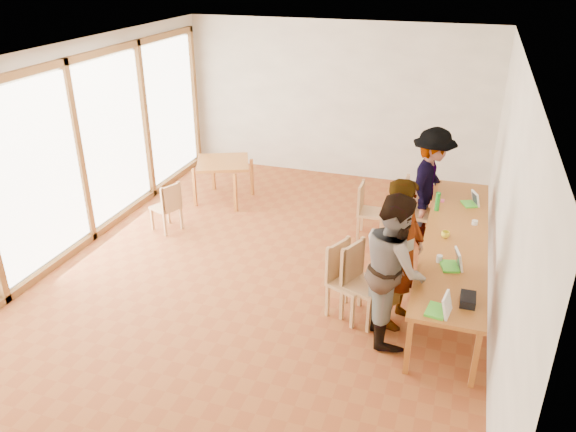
% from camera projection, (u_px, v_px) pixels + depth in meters
% --- Properties ---
extents(ground, '(8.00, 8.00, 0.00)m').
position_uv_depth(ground, '(268.00, 269.00, 8.05)').
color(ground, '#984F24').
rests_on(ground, ground).
extents(wall_back, '(6.00, 0.10, 3.00)m').
position_uv_depth(wall_back, '(337.00, 101.00, 10.84)').
color(wall_back, white).
rests_on(wall_back, ground).
extents(wall_front, '(6.00, 0.10, 3.00)m').
position_uv_depth(wall_front, '(73.00, 362.00, 3.97)').
color(wall_front, white).
rests_on(wall_front, ground).
extents(wall_right, '(0.10, 8.00, 3.00)m').
position_uv_depth(wall_right, '(507.00, 199.00, 6.57)').
color(wall_right, white).
rests_on(wall_right, ground).
extents(window_wall, '(0.10, 8.00, 3.00)m').
position_uv_depth(window_wall, '(77.00, 149.00, 8.24)').
color(window_wall, white).
rests_on(window_wall, ground).
extents(ceiling, '(6.00, 8.00, 0.04)m').
position_uv_depth(ceiling, '(264.00, 53.00, 6.76)').
color(ceiling, white).
rests_on(ceiling, wall_back).
extents(communal_table, '(0.80, 4.00, 0.75)m').
position_uv_depth(communal_table, '(455.00, 240.00, 7.35)').
color(communal_table, '#AC5D26').
rests_on(communal_table, ground).
extents(side_table, '(0.90, 0.90, 0.75)m').
position_uv_depth(side_table, '(223.00, 165.00, 9.98)').
color(side_table, '#AC5D26').
rests_on(side_table, ground).
extents(chair_near, '(0.60, 0.60, 0.52)m').
position_uv_depth(chair_near, '(359.00, 274.00, 6.78)').
color(chair_near, tan).
rests_on(chair_near, ground).
extents(chair_mid, '(0.59, 0.59, 0.51)m').
position_uv_depth(chair_mid, '(344.00, 271.00, 6.85)').
color(chair_mid, tan).
rests_on(chair_mid, ground).
extents(chair_far, '(0.42, 0.42, 0.47)m').
position_uv_depth(chair_far, '(366.00, 205.00, 8.75)').
color(chair_far, tan).
rests_on(chair_far, ground).
extents(chair_empty, '(0.49, 0.49, 0.54)m').
position_uv_depth(chair_empty, '(411.00, 204.00, 8.57)').
color(chair_empty, tan).
rests_on(chair_empty, ground).
extents(chair_spare, '(0.50, 0.50, 0.44)m').
position_uv_depth(chair_spare, '(168.00, 202.00, 8.92)').
color(chair_spare, tan).
rests_on(chair_spare, ground).
extents(person_near, '(0.58, 0.76, 1.87)m').
position_uv_depth(person_near, '(403.00, 254.00, 6.53)').
color(person_near, gray).
rests_on(person_near, ground).
extents(person_mid, '(0.94, 1.06, 1.80)m').
position_uv_depth(person_mid, '(394.00, 268.00, 6.32)').
color(person_mid, gray).
rests_on(person_mid, ground).
extents(person_far, '(0.84, 1.24, 1.78)m').
position_uv_depth(person_far, '(431.00, 184.00, 8.60)').
color(person_far, gray).
rests_on(person_far, ground).
extents(laptop_near, '(0.27, 0.30, 0.23)m').
position_uv_depth(laptop_near, '(442.00, 308.00, 5.76)').
color(laptop_near, '#51D433').
rests_on(laptop_near, communal_table).
extents(laptop_mid, '(0.29, 0.31, 0.23)m').
position_uv_depth(laptop_mid, '(454.00, 263.00, 6.59)').
color(laptop_mid, '#51D433').
rests_on(laptop_mid, communal_table).
extents(laptop_far, '(0.29, 0.30, 0.20)m').
position_uv_depth(laptop_far, '(472.00, 201.00, 8.22)').
color(laptop_far, '#51D433').
rests_on(laptop_far, communal_table).
extents(yellow_mug, '(0.14, 0.14, 0.09)m').
position_uv_depth(yellow_mug, '(445.00, 235.00, 7.29)').
color(yellow_mug, yellow).
rests_on(yellow_mug, communal_table).
extents(green_bottle, '(0.07, 0.07, 0.28)m').
position_uv_depth(green_bottle, '(438.00, 201.00, 8.01)').
color(green_bottle, '#1A7D23').
rests_on(green_bottle, communal_table).
extents(clear_glass, '(0.07, 0.07, 0.09)m').
position_uv_depth(clear_glass, '(439.00, 259.00, 6.71)').
color(clear_glass, silver).
rests_on(clear_glass, communal_table).
extents(condiment_cup, '(0.08, 0.08, 0.06)m').
position_uv_depth(condiment_cup, '(475.00, 222.00, 7.64)').
color(condiment_cup, white).
rests_on(condiment_cup, communal_table).
extents(pink_phone, '(0.05, 0.10, 0.01)m').
position_uv_depth(pink_phone, '(443.00, 201.00, 8.36)').
color(pink_phone, '#DB407C').
rests_on(pink_phone, communal_table).
extents(black_pouch, '(0.16, 0.26, 0.09)m').
position_uv_depth(black_pouch, '(468.00, 300.00, 5.93)').
color(black_pouch, black).
rests_on(black_pouch, communal_table).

